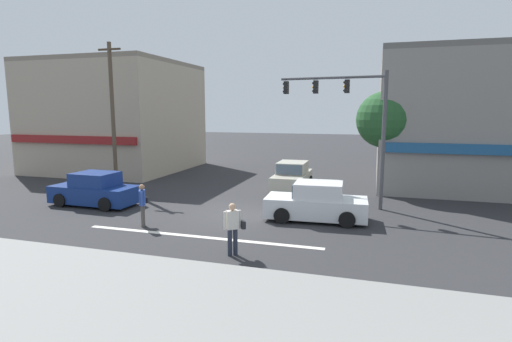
% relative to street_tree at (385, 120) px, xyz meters
% --- Properties ---
extents(ground_plane, '(120.00, 120.00, 0.00)m').
position_rel_street_tree_xyz_m(ground_plane, '(-6.37, -6.60, -3.95)').
color(ground_plane, '#2B2B2D').
extents(lane_marking_stripe, '(9.00, 0.24, 0.01)m').
position_rel_street_tree_xyz_m(lane_marking_stripe, '(-6.37, -10.10, -3.95)').
color(lane_marking_stripe, silver).
rests_on(lane_marking_stripe, ground).
extents(sidewalk_curb, '(40.00, 5.00, 0.16)m').
position_rel_street_tree_xyz_m(sidewalk_curb, '(-6.37, -15.10, -3.87)').
color(sidewalk_curb, gray).
rests_on(sidewalk_curb, ground).
extents(building_left_block, '(10.13, 9.99, 7.98)m').
position_rel_street_tree_xyz_m(building_left_block, '(-19.25, 3.52, 0.03)').
color(building_left_block, tan).
rests_on(building_left_block, ground).
extents(building_right_corner, '(12.87, 10.71, 7.81)m').
position_rel_street_tree_xyz_m(building_right_corner, '(6.17, 4.15, -0.05)').
color(building_right_corner, gray).
rests_on(building_right_corner, ground).
extents(street_tree, '(3.03, 3.03, 5.50)m').
position_rel_street_tree_xyz_m(street_tree, '(0.00, 0.00, 0.00)').
color(street_tree, '#4C3823').
rests_on(street_tree, ground).
extents(utility_pole_near_left, '(1.40, 0.22, 8.24)m').
position_rel_street_tree_xyz_m(utility_pole_near_left, '(-14.87, -3.02, 0.32)').
color(utility_pole_near_left, brown).
rests_on(utility_pole_near_left, ground).
extents(utility_pole_far_right, '(1.40, 0.22, 7.23)m').
position_rel_street_tree_xyz_m(utility_pole_far_right, '(1.69, 3.33, -0.19)').
color(utility_pole_far_right, brown).
rests_on(utility_pole_far_right, ground).
extents(traffic_light_mast, '(4.87, 0.65, 6.20)m').
position_rel_street_tree_xyz_m(traffic_light_mast, '(-1.40, -3.94, 0.35)').
color(traffic_light_mast, '#47474C').
rests_on(traffic_light_mast, ground).
extents(sedan_approaching_near, '(4.19, 2.05, 1.58)m').
position_rel_street_tree_xyz_m(sedan_approaching_near, '(-2.65, -6.68, -3.24)').
color(sedan_approaching_near, silver).
rests_on(sedan_approaching_near, ground).
extents(sedan_parked_curbside, '(4.15, 1.98, 1.58)m').
position_rel_street_tree_xyz_m(sedan_parked_curbside, '(-13.12, -7.09, -3.24)').
color(sedan_parked_curbside, navy).
rests_on(sedan_parked_curbside, ground).
extents(sedan_waiting_far, '(1.89, 4.11, 1.58)m').
position_rel_street_tree_xyz_m(sedan_waiting_far, '(-4.89, -0.67, -3.24)').
color(sedan_waiting_far, '#B7B29E').
rests_on(sedan_waiting_far, ground).
extents(pedestrian_foreground_with_bag, '(0.64, 0.51, 1.67)m').
position_rel_street_tree_xyz_m(pedestrian_foreground_with_bag, '(-4.55, -11.49, -3.00)').
color(pedestrian_foreground_with_bag, '#232838').
rests_on(pedestrian_foreground_with_bag, ground).
extents(pedestrian_mid_crossing, '(0.45, 0.68, 1.67)m').
position_rel_street_tree_xyz_m(pedestrian_mid_crossing, '(-8.99, -9.52, -3.00)').
color(pedestrian_mid_crossing, '#4C4742').
rests_on(pedestrian_mid_crossing, ground).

